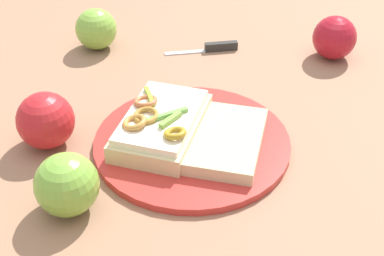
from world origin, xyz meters
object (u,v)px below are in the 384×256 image
bread_slice_side (223,140)px  apple_2 (67,185)px  apple_1 (46,121)px  knife (213,48)px  plate (192,143)px  sandwich (161,124)px  apple_0 (334,38)px  apple_3 (96,29)px

bread_slice_side → apple_2: (-0.19, 0.11, 0.02)m
apple_1 → knife: (0.35, -0.07, -0.03)m
plate → apple_2: size_ratio=3.51×
knife → sandwich: bearing=64.1°
apple_0 → apple_2: 0.54m
sandwich → apple_0: bearing=-33.6°
apple_1 → apple_3: apple_1 is taller
sandwich → bread_slice_side: sandwich is taller
sandwich → apple_3: apple_3 is taller
bread_slice_side → knife: size_ratio=1.37×
bread_slice_side → knife: bread_slice_side is taller
sandwich → knife: sandwich is taller
plate → apple_0: (0.34, -0.08, 0.03)m
sandwich → apple_1: apple_1 is taller
plate → apple_1: bearing=118.7°
knife → apple_2: bearing=56.0°
plate → apple_1: 0.20m
apple_1 → knife: 0.35m
apple_2 → knife: (0.43, 0.04, -0.03)m
plate → bread_slice_side: 0.05m
apple_0 → apple_2: apple_2 is taller
apple_0 → apple_1: size_ratio=0.95×
apple_3 → apple_0: bearing=-64.4°
apple_1 → knife: apple_1 is taller
plate → apple_2: apple_2 is taller
plate → apple_3: apple_3 is taller
apple_3 → plate: bearing=-119.0°
plate → apple_2: bearing=160.0°
bread_slice_side → apple_0: size_ratio=1.96×
bread_slice_side → knife: 0.28m
plate → sandwich: bearing=105.2°
plate → apple_2: 0.19m
bread_slice_side → apple_1: (-0.10, 0.21, 0.02)m
apple_1 → apple_2: 0.14m
sandwich → apple_3: (0.17, 0.25, 0.01)m
apple_1 → apple_2: (-0.08, -0.11, -0.00)m
plate → apple_0: bearing=-13.8°
apple_0 → knife: (-0.09, 0.19, -0.03)m
apple_1 → apple_2: size_ratio=1.02×
knife → apple_1: bearing=39.6°
apple_1 → apple_0: bearing=-30.6°
bread_slice_side → apple_3: size_ratio=2.01×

